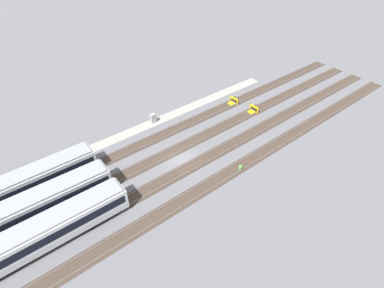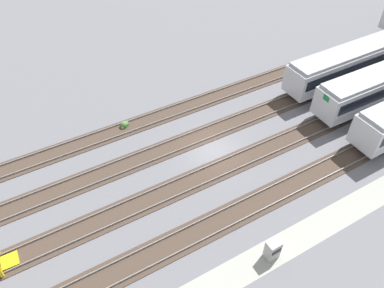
# 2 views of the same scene
# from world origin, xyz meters

# --- Properties ---
(ground_plane) EXTENTS (400.00, 400.00, 0.00)m
(ground_plane) POSITION_xyz_m (0.00, 0.00, 0.00)
(ground_plane) COLOR slate
(service_walkway) EXTENTS (54.00, 2.00, 0.01)m
(service_walkway) POSITION_xyz_m (0.00, -10.23, 0.00)
(service_walkway) COLOR #9E9E93
(service_walkway) RESTS_ON ground
(rail_track_nearest) EXTENTS (90.00, 2.24, 0.21)m
(rail_track_nearest) POSITION_xyz_m (0.00, -6.39, 0.04)
(rail_track_nearest) COLOR #47382D
(rail_track_nearest) RESTS_ON ground
(rail_track_near_inner) EXTENTS (90.00, 2.24, 0.21)m
(rail_track_near_inner) POSITION_xyz_m (0.00, -2.13, 0.04)
(rail_track_near_inner) COLOR #47382D
(rail_track_near_inner) RESTS_ON ground
(rail_track_middle) EXTENTS (90.00, 2.24, 0.21)m
(rail_track_middle) POSITION_xyz_m (0.00, 2.13, 0.04)
(rail_track_middle) COLOR #47382D
(rail_track_middle) RESTS_ON ground
(rail_track_far_inner) EXTENTS (90.00, 2.24, 0.21)m
(rail_track_far_inner) POSITION_xyz_m (0.00, 6.39, 0.04)
(rail_track_far_inner) COLOR #47382D
(rail_track_far_inner) RESTS_ON ground
(subway_car_front_row_leftmost) EXTENTS (18.01, 2.91, 3.70)m
(subway_car_front_row_leftmost) POSITION_xyz_m (19.18, 2.16, 2.04)
(subway_car_front_row_leftmost) COLOR silver
(subway_car_front_row_leftmost) RESTS_ON ground
(subway_car_front_row_left_inner) EXTENTS (18.01, 2.88, 3.70)m
(subway_car_front_row_left_inner) POSITION_xyz_m (19.18, -6.42, 2.04)
(subway_car_front_row_left_inner) COLOR silver
(subway_car_front_row_left_inner) RESTS_ON ground
(subway_car_front_row_rightmost) EXTENTS (18.04, 3.10, 3.70)m
(subway_car_front_row_rightmost) POSITION_xyz_m (19.18, -2.07, 2.04)
(subway_car_front_row_rightmost) COLOR silver
(subway_car_front_row_rightmost) RESTS_ON ground
(bumper_stop_nearest_track) EXTENTS (1.36, 2.01, 1.22)m
(bumper_stop_nearest_track) POSITION_xyz_m (-16.75, -6.39, 0.51)
(bumper_stop_nearest_track) COLOR gold
(bumper_stop_nearest_track) RESTS_ON ground
(bumper_stop_near_inner_track) EXTENTS (1.36, 2.01, 1.22)m
(bumper_stop_near_inner_track) POSITION_xyz_m (-17.50, -2.14, 0.51)
(bumper_stop_near_inner_track) COLOR gold
(bumper_stop_near_inner_track) RESTS_ON ground
(electrical_cabinet) EXTENTS (0.90, 0.73, 1.60)m
(electrical_cabinet) POSITION_xyz_m (-2.00, -10.35, 0.80)
(electrical_cabinet) COLOR #9E9E99
(electrical_cabinet) RESTS_ON ground
(weed_clump) EXTENTS (0.92, 0.70, 0.64)m
(weed_clump) POSITION_xyz_m (-5.47, 6.69, 0.24)
(weed_clump) COLOR #4C7F3D
(weed_clump) RESTS_ON ground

